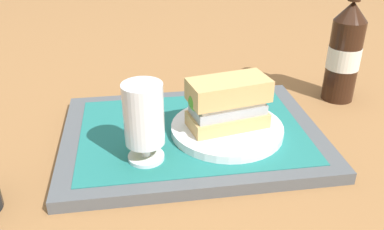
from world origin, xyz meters
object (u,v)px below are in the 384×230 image
Objects in this scene: plate at (227,129)px; beer_glass at (144,119)px; sandwich at (226,103)px; second_bottle at (345,51)px.

beer_glass is at bearing 22.44° from plate.
sandwich is 0.53× the size of second_bottle.
sandwich is at bearing 27.11° from second_bottle.
beer_glass is 0.45m from second_bottle.
beer_glass is at bearing 11.44° from sandwich.
plate is 1.36× the size of sandwich.
beer_glass is (0.14, 0.06, 0.06)m from plate.
beer_glass reaches higher than plate.
sandwich is 0.15m from beer_glass.
beer_glass is (0.14, 0.06, 0.01)m from sandwich.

